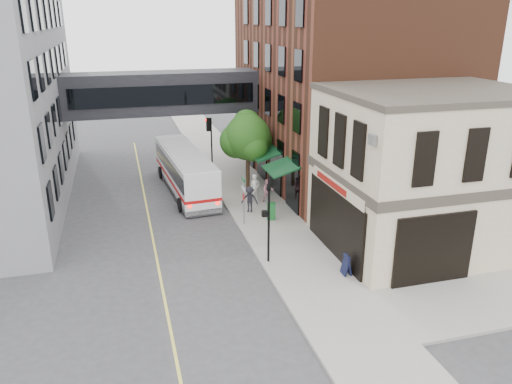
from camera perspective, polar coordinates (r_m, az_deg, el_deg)
ground at (r=23.70m, az=1.90°, el=-10.47°), size 120.00×120.00×0.00m
sidewalk_main at (r=36.51m, az=-1.63°, el=0.67°), size 4.00×60.00×0.15m
corner_building at (r=27.47m, az=18.89°, el=2.31°), size 10.19×8.12×8.45m
brick_building at (r=38.49m, az=9.76°, el=11.96°), size 13.76×18.00×14.00m
skyway_bridge at (r=38.09m, az=-10.68°, el=11.09°), size 14.00×3.18×3.00m
traffic_signal_near at (r=24.23m, az=1.40°, el=-1.94°), size 0.44×0.22×4.60m
traffic_signal_far at (r=38.10m, az=-5.33°, el=6.50°), size 0.53×0.28×4.50m
street_sign_pole at (r=29.12m, az=-1.42°, el=-0.40°), size 0.08×0.75×3.00m
street_tree at (r=34.77m, az=-1.07°, el=6.30°), size 3.80×3.20×5.60m
lane_marking at (r=31.87m, az=-12.18°, el=-2.77°), size 0.12×40.00×0.01m
bus at (r=35.61m, az=-8.12°, el=2.59°), size 3.21×10.86×2.88m
pedestrian_a at (r=32.88m, az=-0.13°, el=0.43°), size 0.78×0.60×1.90m
pedestrian_b at (r=32.98m, az=1.36°, el=0.16°), size 0.88×0.76×1.56m
pedestrian_c at (r=31.22m, az=-0.73°, el=-0.85°), size 1.25×1.04×1.68m
newspaper_box at (r=30.26m, az=1.75°, el=-2.20°), size 0.62×0.58×1.02m
sandwich_board at (r=24.38m, az=10.30°, el=-8.17°), size 0.37×0.56×0.99m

